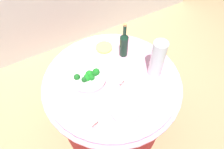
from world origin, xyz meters
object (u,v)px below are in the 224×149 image
label_placard_mid (122,84)px  decorative_fruit_vase (157,61)px  food_plate_noodles (104,48)px  label_placard_rear (95,124)px  wine_bottle (124,44)px  serving_tongs (119,64)px  label_placard_front (156,56)px  food_plate_rice (156,94)px  plate_stack (125,111)px  broccoli_bowl (89,78)px

label_placard_mid → decorative_fruit_vase: bearing=-3.8°
decorative_fruit_vase → label_placard_mid: bearing=176.2°
food_plate_noodles → label_placard_rear: (-0.41, -0.64, 0.02)m
label_placard_mid → label_placard_rear: 0.40m
wine_bottle → serving_tongs: size_ratio=2.04×
food_plate_noodles → label_placard_mid: bearing=-99.7°
label_placard_front → food_plate_rice: bearing=-126.9°
food_plate_rice → label_placard_rear: bearing=179.9°
plate_stack → label_placard_front: label_placard_front is taller
broccoli_bowl → label_placard_mid: 0.27m
plate_stack → food_plate_noodles: bearing=74.8°
plate_stack → food_plate_noodles: (0.18, 0.64, -0.01)m
label_placard_mid → food_plate_noodles: bearing=80.3°
label_placard_front → decorative_fruit_vase: bearing=-130.6°
serving_tongs → label_placard_rear: 0.61m
broccoli_bowl → label_placard_rear: (-0.13, -0.37, -0.01)m
plate_stack → food_plate_rice: bearing=1.3°
label_placard_rear → broccoli_bowl: bearing=70.4°
food_plate_noodles → broccoli_bowl: bearing=-136.5°
serving_tongs → label_placard_mid: 0.24m
label_placard_front → label_placard_mid: size_ratio=1.00×
broccoli_bowl → label_placard_front: (0.62, -0.05, -0.01)m
label_placard_front → broccoli_bowl: bearing=175.0°
plate_stack → label_placard_mid: size_ratio=3.82×
label_placard_mid → broccoli_bowl: bearing=140.9°
label_placard_mid → food_plate_rice: bearing=-48.9°
decorative_fruit_vase → label_placard_mid: (-0.30, 0.02, -0.12)m
serving_tongs → label_placard_mid: bearing=-115.5°
food_plate_noodles → food_plate_rice: 0.65m
broccoli_bowl → label_placard_front: broccoli_bowl is taller
wine_bottle → decorative_fruit_vase: bearing=-70.6°
decorative_fruit_vase → wine_bottle: bearing=109.4°
label_placard_front → label_placard_rear: (-0.76, -0.32, 0.00)m
decorative_fruit_vase → label_placard_mid: 0.33m
food_plate_noodles → label_placard_rear: label_placard_rear is taller
decorative_fruit_vase → food_plate_rice: (-0.13, -0.19, -0.13)m
decorative_fruit_vase → broccoli_bowl: bearing=159.9°
decorative_fruit_vase → plate_stack: bearing=-154.7°
wine_bottle → serving_tongs: wine_bottle is taller
wine_bottle → label_placard_rear: 0.73m
decorative_fruit_vase → food_plate_rice: decorative_fruit_vase is taller
label_placard_mid → label_placard_rear: same height
wine_bottle → label_placard_rear: (-0.53, -0.50, -0.10)m
food_plate_rice → label_placard_front: size_ratio=4.00×
serving_tongs → label_placard_mid: label_placard_mid is taller
decorative_fruit_vase → label_placard_front: decorative_fruit_vase is taller
broccoli_bowl → label_placard_front: bearing=-5.0°
broccoli_bowl → serving_tongs: 0.31m
label_placard_rear → decorative_fruit_vase: bearing=16.0°
label_placard_rear → wine_bottle: bearing=43.0°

